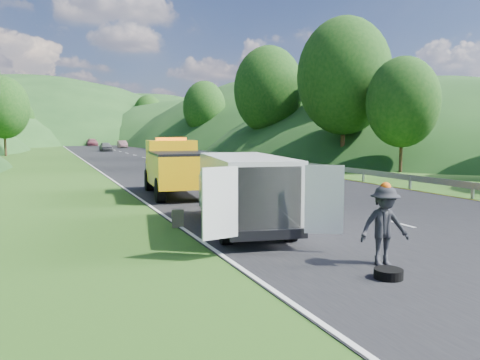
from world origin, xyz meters
name	(u,v)px	position (x,y,z in m)	size (l,w,h in m)	color
ground	(286,219)	(0.00, 0.00, 0.00)	(320.00, 320.00, 0.00)	#38661E
road_surface	(144,158)	(3.00, 40.00, 0.01)	(14.00, 200.00, 0.02)	black
guardrail	(177,152)	(10.30, 52.50, 0.00)	(0.06, 140.00, 1.52)	gray
tree_line_right	(237,149)	(23.00, 60.00, 0.00)	(14.00, 140.00, 14.00)	#2C5519
hills_backdrop	(93,141)	(6.50, 134.70, 0.00)	(201.00, 288.60, 44.00)	#2D5B23
tow_truck	(175,167)	(-2.02, 7.51, 1.36)	(3.02, 6.69, 2.79)	black
white_van	(244,188)	(-2.13, -1.11, 1.32)	(3.97, 6.97, 2.34)	black
woman	(205,220)	(-2.74, 0.90, 0.00)	(0.63, 0.46, 1.74)	silver
child	(229,233)	(-2.76, -1.37, 0.00)	(0.49, 0.38, 1.00)	#CDC26D
worker	(383,266)	(-0.77, -6.07, 0.00)	(1.19, 0.69, 1.85)	black
suitcase	(178,218)	(-3.98, 0.03, 0.29)	(0.37, 0.20, 0.59)	#524E3E
spare_tire	(388,279)	(-1.32, -6.89, 0.00)	(0.61, 0.61, 0.20)	black
passing_suv	(263,187)	(3.38, 8.87, 0.00)	(2.71, 5.87, 1.63)	black
dist_car_a	(106,151)	(1.10, 59.58, 0.00)	(1.67, 4.15, 1.41)	#4B4C50
dist_car_b	(122,148)	(5.80, 73.77, 0.00)	(1.42, 4.08, 1.34)	#714B52
dist_car_c	(92,146)	(1.81, 87.72, 0.00)	(2.05, 5.03, 1.46)	#8E4756
dist_car_d	(82,143)	(1.61, 111.82, 0.00)	(1.67, 4.15, 1.41)	#425D62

